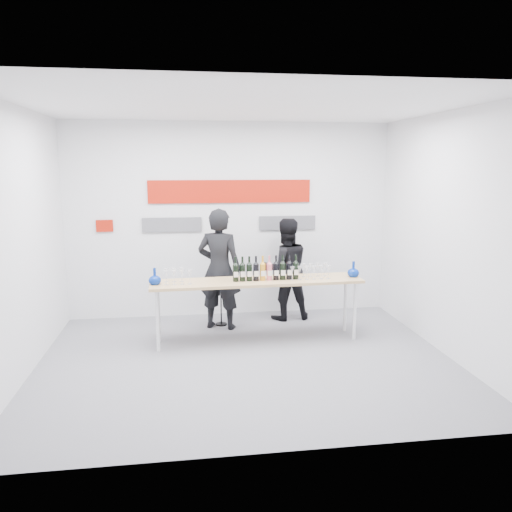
{
  "coord_description": "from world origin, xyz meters",
  "views": [
    {
      "loc": [
        -0.7,
        -5.71,
        2.35
      ],
      "look_at": [
        0.23,
        0.78,
        1.15
      ],
      "focal_mm": 35.0,
      "sensor_mm": 36.0,
      "label": 1
    }
  ],
  "objects_px": {
    "presenter_right": "(285,269)",
    "presenter_left": "(219,269)",
    "tasting_table": "(257,285)",
    "mic_stand": "(221,296)"
  },
  "relations": [
    {
      "from": "presenter_right",
      "to": "presenter_left",
      "type": "bearing_deg",
      "value": 10.82
    },
    {
      "from": "tasting_table",
      "to": "mic_stand",
      "type": "relative_size",
      "value": 1.92
    },
    {
      "from": "presenter_left",
      "to": "mic_stand",
      "type": "distance_m",
      "value": 0.44
    },
    {
      "from": "tasting_table",
      "to": "presenter_left",
      "type": "relative_size",
      "value": 1.61
    },
    {
      "from": "tasting_table",
      "to": "presenter_left",
      "type": "bearing_deg",
      "value": 124.89
    },
    {
      "from": "tasting_table",
      "to": "mic_stand",
      "type": "xyz_separation_m",
      "value": [
        -0.43,
        0.74,
        -0.33
      ]
    },
    {
      "from": "presenter_left",
      "to": "presenter_right",
      "type": "relative_size",
      "value": 1.12
    },
    {
      "from": "tasting_table",
      "to": "mic_stand",
      "type": "bearing_deg",
      "value": 118.65
    },
    {
      "from": "mic_stand",
      "to": "tasting_table",
      "type": "bearing_deg",
      "value": -56.15
    },
    {
      "from": "tasting_table",
      "to": "presenter_right",
      "type": "distance_m",
      "value": 1.08
    }
  ]
}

